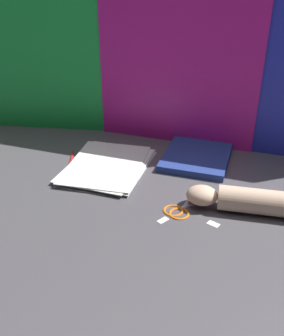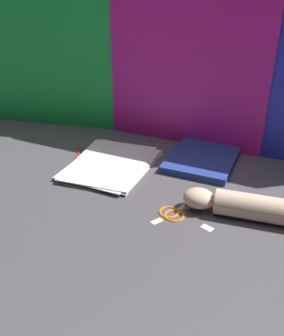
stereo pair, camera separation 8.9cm
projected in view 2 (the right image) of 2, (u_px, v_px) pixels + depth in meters
name	position (u px, v px, depth m)	size (l,w,h in m)	color
ground_plane	(133.00, 188.00, 1.10)	(6.00, 6.00, 0.00)	#4C494F
backdrop_panel_left	(96.00, 59.00, 1.37)	(0.87, 0.18, 0.51)	green
backdrop_panel_center	(187.00, 67.00, 1.25)	(0.53, 0.03, 0.52)	#D81E9E
backdrop_panel_right	(279.00, 81.00, 1.16)	(0.58, 0.03, 0.50)	#2833D1
paper_stack	(111.00, 165.00, 1.21)	(0.24, 0.31, 0.02)	white
book_closed	(202.00, 159.00, 1.24)	(0.20, 0.24, 0.02)	navy
scissors	(178.00, 209.00, 1.00)	(0.14, 0.17, 0.01)	silver
hand_forearm	(244.00, 206.00, 0.97)	(0.30, 0.10, 0.07)	beige
paper_scrap_near	(157.00, 221.00, 0.97)	(0.03, 0.03, 0.00)	white
paper_scrap_mid	(207.00, 228.00, 0.94)	(0.03, 0.03, 0.00)	white
pen	(76.00, 157.00, 1.26)	(0.05, 0.13, 0.01)	red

